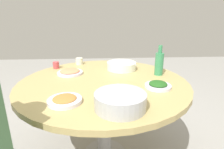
# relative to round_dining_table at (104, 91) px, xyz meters

# --- Properties ---
(round_dining_table) EXTENTS (1.38, 1.38, 0.76)m
(round_dining_table) POSITION_rel_round_dining_table_xyz_m (0.00, 0.00, 0.00)
(round_dining_table) COLOR #99999E
(round_dining_table) RESTS_ON ground
(rice_bowl) EXTENTS (0.30, 0.30, 0.10)m
(rice_bowl) POSITION_rel_round_dining_table_xyz_m (0.47, 0.09, 0.15)
(rice_bowl) COLOR #B2B5BA
(rice_bowl) RESTS_ON round_dining_table
(soup_bowl) EXTENTS (0.29, 0.29, 0.07)m
(soup_bowl) POSITION_rel_round_dining_table_xyz_m (-0.32, 0.18, 0.13)
(soup_bowl) COLOR white
(soup_bowl) RESTS_ON round_dining_table
(dish_greens) EXTENTS (0.20, 0.20, 0.05)m
(dish_greens) POSITION_rel_round_dining_table_xyz_m (0.18, 0.41, 0.12)
(dish_greens) COLOR silver
(dish_greens) RESTS_ON round_dining_table
(dish_tofu_braise) EXTENTS (0.21, 0.21, 0.04)m
(dish_tofu_braise) POSITION_rel_round_dining_table_xyz_m (0.38, -0.25, 0.12)
(dish_tofu_braise) COLOR silver
(dish_tofu_braise) RESTS_ON round_dining_table
(dish_shrimp) EXTENTS (0.23, 0.23, 0.04)m
(dish_shrimp) POSITION_rel_round_dining_table_xyz_m (-0.20, -0.30, 0.12)
(dish_shrimp) COLOR silver
(dish_shrimp) RESTS_ON round_dining_table
(green_bottle) EXTENTS (0.07, 0.07, 0.27)m
(green_bottle) POSITION_rel_round_dining_table_xyz_m (-0.13, 0.50, 0.21)
(green_bottle) COLOR #368856
(green_bottle) RESTS_ON round_dining_table
(tea_cup_near) EXTENTS (0.06, 0.06, 0.07)m
(tea_cup_near) POSITION_rel_round_dining_table_xyz_m (-0.39, -0.47, 0.13)
(tea_cup_near) COLOR #C2454B
(tea_cup_near) RESTS_ON round_dining_table
(tea_cup_far) EXTENTS (0.08, 0.08, 0.07)m
(tea_cup_far) POSITION_rel_round_dining_table_xyz_m (-0.53, -0.25, 0.13)
(tea_cup_far) COLOR silver
(tea_cup_far) RESTS_ON round_dining_table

